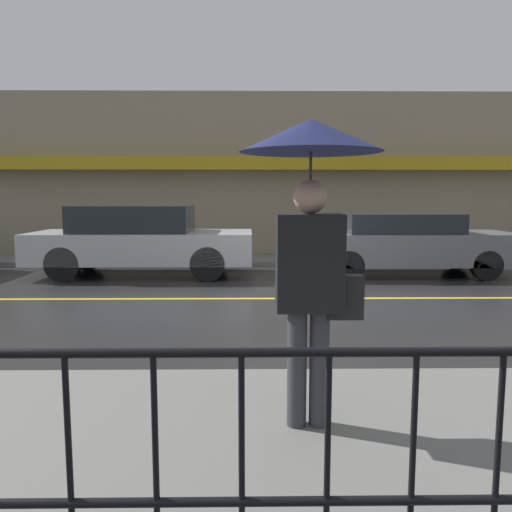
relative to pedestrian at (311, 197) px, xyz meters
The scene contains 8 objects.
ground_plane 5.28m from the pedestrian, 82.37° to the left, with size 80.00×80.00×0.00m, color #262628.
sidewalk_near 1.82m from the pedestrian, 28.38° to the right, with size 28.00×2.99×0.13m.
sidewalk_far 9.87m from the pedestrian, 86.09° to the left, with size 28.00×1.87×0.13m.
lane_marking 5.28m from the pedestrian, 82.37° to the left, with size 25.20×0.12×0.01m.
building_storefront 10.79m from the pedestrian, 86.47° to the left, with size 28.00×0.85×4.57m.
pedestrian is the anchor object (origin of this frame).
car_silver 8.06m from the pedestrian, 110.31° to the left, with size 4.72×1.83×1.52m.
car_grey 8.15m from the pedestrian, 68.24° to the left, with size 4.58×1.75×1.35m.
Camera 1 is at (-1.08, -8.28, 1.73)m, focal length 35.00 mm.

